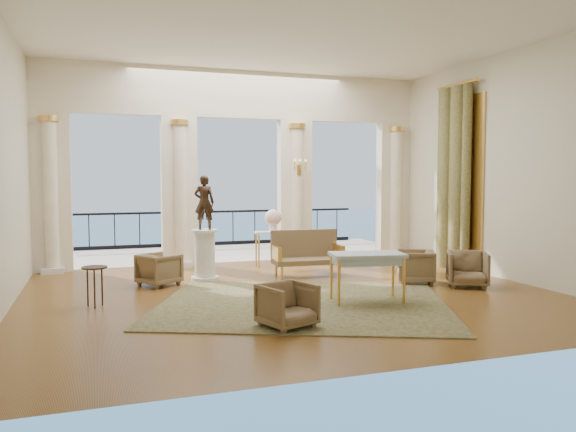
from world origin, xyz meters
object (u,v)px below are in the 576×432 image
object	(u,v)px
armchair_b	(467,267)
armchair_d	(159,268)
game_table	(367,258)
pedestal	(205,256)
settee	(306,253)
console_table	(273,237)
statue	(204,202)
armchair_a	(287,303)
side_table	(94,272)
armchair_c	(416,265)

from	to	relation	value
armchair_b	armchair_d	distance (m)	5.75
game_table	pedestal	xyz separation A→B (m)	(-2.15, 2.76, -0.24)
armchair_d	pedestal	size ratio (longest dim) A/B	0.67
armchair_b	settee	distance (m)	3.18
console_table	statue	bearing A→B (deg)	-136.60
armchair_d	settee	world-z (taller)	settee
armchair_a	armchair_d	size ratio (longest dim) A/B	1.00
armchair_a	armchair_d	bearing A→B (deg)	91.01
game_table	side_table	world-z (taller)	game_table
armchair_c	armchair_d	bearing A→B (deg)	-77.68
game_table	console_table	xyz separation A→B (m)	(-0.35, 4.01, -0.06)
armchair_b	pedestal	xyz separation A→B (m)	(-4.50, 2.20, 0.12)
game_table	console_table	size ratio (longest dim) A/B	1.45
settee	statue	world-z (taller)	statue
armchair_c	console_table	bearing A→B (deg)	-116.72
settee	armchair_a	bearing A→B (deg)	-110.82
armchair_b	armchair_c	xyz separation A→B (m)	(-0.70, 0.64, -0.01)
console_table	side_table	bearing A→B (deg)	-134.03
armchair_a	statue	distance (m)	4.03
armchair_b	statue	xyz separation A→B (m)	(-4.50, 2.20, 1.18)
settee	armchair_b	bearing A→B (deg)	-36.86
armchair_b	game_table	distance (m)	2.45
armchair_c	game_table	bearing A→B (deg)	-26.13
armchair_b	side_table	bearing A→B (deg)	-155.64
armchair_d	statue	world-z (taller)	statue
settee	game_table	distance (m)	2.63
settee	statue	size ratio (longest dim) A/B	1.37
statue	armchair_a	bearing A→B (deg)	116.12
armchair_b	console_table	size ratio (longest dim) A/B	0.82
statue	game_table	bearing A→B (deg)	147.70
side_table	console_table	bearing A→B (deg)	37.35
pedestal	console_table	xyz separation A→B (m)	(1.80, 1.25, 0.18)
armchair_b	armchair_d	bearing A→B (deg)	-170.97
settee	pedestal	xyz separation A→B (m)	(-2.08, 0.15, 0.02)
armchair_c	side_table	size ratio (longest dim) A/B	1.10
game_table	statue	distance (m)	3.59
armchair_b	pedestal	distance (m)	5.01
statue	console_table	xyz separation A→B (m)	(1.80, 1.25, -0.88)
settee	pedestal	world-z (taller)	pedestal
settee	game_table	world-z (taller)	settee
armchair_b	armchair_c	distance (m)	0.95
side_table	settee	bearing A→B (deg)	20.44
settee	armchair_d	bearing A→B (deg)	-174.48
pedestal	side_table	xyz separation A→B (m)	(-2.05, -1.69, 0.06)
armchair_b	game_table	size ratio (longest dim) A/B	0.57
armchair_d	console_table	distance (m)	3.11
settee	console_table	distance (m)	1.44
armchair_c	side_table	distance (m)	5.85
side_table	armchair_d	bearing A→B (deg)	51.50
settee	console_table	size ratio (longest dim) A/B	1.66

